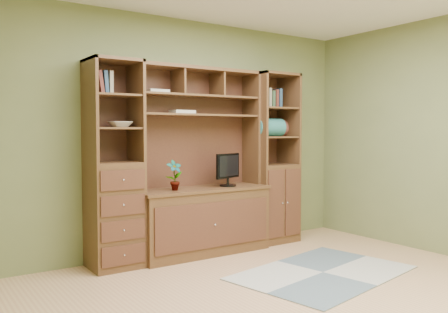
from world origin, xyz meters
TOP-DOWN VIEW (x-y plane):
  - room at (0.00, 0.00)m, footprint 4.60×4.10m
  - center_hutch at (0.10, 1.73)m, footprint 1.54×0.53m
  - left_tower at (-0.90, 1.77)m, footprint 0.50×0.45m
  - right_tower at (1.12, 1.77)m, footprint 0.55×0.45m
  - rug at (0.66, 0.46)m, footprint 1.85×1.41m
  - monitor at (0.41, 1.70)m, footprint 0.46×0.32m
  - orchid at (-0.27, 1.70)m, footprint 0.17×0.11m
  - magazines at (-0.10, 1.82)m, footprint 0.24×0.18m
  - bowl at (-0.83, 1.77)m, footprint 0.23×0.23m
  - blanket_teal at (1.02, 1.73)m, footprint 0.37×0.21m
  - blanket_red at (1.25, 1.85)m, footprint 0.37×0.21m

SIDE VIEW (x-z plane):
  - rug at x=0.66m, z-range 0.00..0.01m
  - orchid at x=-0.27m, z-range 0.73..1.05m
  - monitor at x=0.41m, z-range 0.73..1.24m
  - center_hutch at x=0.10m, z-range 0.00..2.05m
  - left_tower at x=-0.90m, z-range 0.00..2.05m
  - right_tower at x=1.12m, z-range 0.00..2.05m
  - room at x=0.00m, z-range -0.02..2.62m
  - blanket_red at x=1.25m, z-range 1.29..1.50m
  - blanket_teal at x=1.02m, z-range 1.29..1.50m
  - bowl at x=-0.83m, z-range 1.39..1.45m
  - magazines at x=-0.10m, z-range 1.54..1.58m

